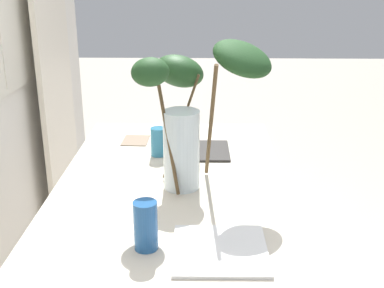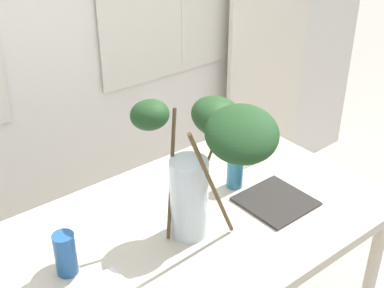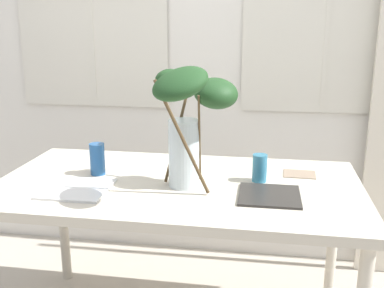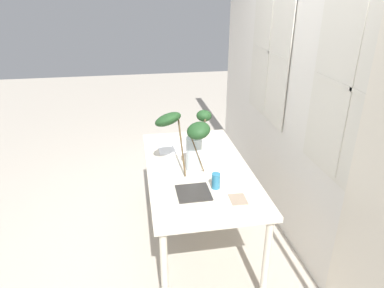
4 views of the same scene
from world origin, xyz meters
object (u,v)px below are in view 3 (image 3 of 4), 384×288
(plate_square_left, at_px, (77,189))
(vase_with_branches, at_px, (189,117))
(drinking_glass_blue_left, at_px, (97,159))
(drinking_glass_blue_right, at_px, (260,168))
(dining_table, at_px, (178,197))
(plate_square_right, at_px, (269,195))

(plate_square_left, bearing_deg, vase_with_branches, 10.33)
(drinking_glass_blue_left, relative_size, drinking_glass_blue_right, 1.20)
(dining_table, height_order, drinking_glass_blue_right, drinking_glass_blue_right)
(vase_with_branches, relative_size, plate_square_right, 2.31)
(dining_table, height_order, drinking_glass_blue_left, drinking_glass_blue_left)
(dining_table, bearing_deg, plate_square_right, -15.04)
(vase_with_branches, relative_size, drinking_glass_blue_left, 3.89)
(drinking_glass_blue_left, bearing_deg, vase_with_branches, -15.70)
(dining_table, height_order, plate_square_right, plate_square_right)
(drinking_glass_blue_left, bearing_deg, plate_square_right, -11.10)
(dining_table, distance_m, plate_square_left, 0.44)
(dining_table, xyz_separation_m, drinking_glass_blue_right, (0.35, 0.07, 0.13))
(drinking_glass_blue_right, bearing_deg, plate_square_right, -75.91)
(drinking_glass_blue_right, distance_m, plate_square_right, 0.19)
(dining_table, relative_size, plate_square_right, 6.48)
(vase_with_branches, height_order, drinking_glass_blue_left, vase_with_branches)
(drinking_glass_blue_left, height_order, plate_square_left, drinking_glass_blue_left)
(vase_with_branches, distance_m, drinking_glass_blue_right, 0.41)
(vase_with_branches, xyz_separation_m, drinking_glass_blue_right, (0.29, 0.15, -0.25))
(plate_square_left, bearing_deg, dining_table, 22.48)
(plate_square_left, bearing_deg, plate_square_right, 4.15)
(drinking_glass_blue_right, bearing_deg, drinking_glass_blue_left, -177.97)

